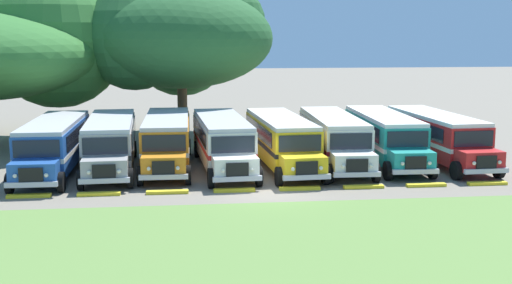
# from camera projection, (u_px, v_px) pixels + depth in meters

# --- Properties ---
(ground_plane) EXTENTS (220.00, 220.00, 0.00)m
(ground_plane) POSITION_uv_depth(u_px,v_px,m) (267.00, 191.00, 31.20)
(ground_plane) COLOR slate
(foreground_grass_strip) EXTENTS (80.00, 10.62, 0.01)m
(foreground_grass_strip) POSITION_uv_depth(u_px,v_px,m) (293.00, 239.00, 23.97)
(foreground_grass_strip) COLOR olive
(foreground_grass_strip) RESTS_ON ground_plane
(parked_bus_slot_0) EXTENTS (2.68, 10.84, 2.82)m
(parked_bus_slot_0) POSITION_uv_depth(u_px,v_px,m) (54.00, 143.00, 35.42)
(parked_bus_slot_0) COLOR #23519E
(parked_bus_slot_0) RESTS_ON ground_plane
(parked_bus_slot_1) EXTENTS (3.13, 10.90, 2.82)m
(parked_bus_slot_1) POSITION_uv_depth(u_px,v_px,m) (111.00, 141.00, 36.16)
(parked_bus_slot_1) COLOR #9E9993
(parked_bus_slot_1) RESTS_ON ground_plane
(parked_bus_slot_2) EXTENTS (2.78, 10.85, 2.82)m
(parked_bus_slot_2) POSITION_uv_depth(u_px,v_px,m) (167.00, 139.00, 37.00)
(parked_bus_slot_2) COLOR orange
(parked_bus_slot_2) RESTS_ON ground_plane
(parked_bus_slot_3) EXTENTS (3.24, 10.92, 2.82)m
(parked_bus_slot_3) POSITION_uv_depth(u_px,v_px,m) (223.00, 140.00, 36.56)
(parked_bus_slot_3) COLOR silver
(parked_bus_slot_3) RESTS_ON ground_plane
(parked_bus_slot_4) EXTENTS (3.27, 10.93, 2.82)m
(parked_bus_slot_4) POSITION_uv_depth(u_px,v_px,m) (282.00, 139.00, 36.89)
(parked_bus_slot_4) COLOR yellow
(parked_bus_slot_4) RESTS_ON ground_plane
(parked_bus_slot_5) EXTENTS (2.92, 10.87, 2.82)m
(parked_bus_slot_5) POSITION_uv_depth(u_px,v_px,m) (334.00, 137.00, 37.57)
(parked_bus_slot_5) COLOR silver
(parked_bus_slot_5) RESTS_ON ground_plane
(parked_bus_slot_6) EXTENTS (2.91, 10.87, 2.82)m
(parked_bus_slot_6) POSITION_uv_depth(u_px,v_px,m) (384.00, 135.00, 38.24)
(parked_bus_slot_6) COLOR teal
(parked_bus_slot_6) RESTS_ON ground_plane
(parked_bus_slot_7) EXTENTS (3.22, 10.92, 2.82)m
(parked_bus_slot_7) POSITION_uv_depth(u_px,v_px,m) (437.00, 135.00, 38.32)
(parked_bus_slot_7) COLOR red
(parked_bus_slot_7) RESTS_ON ground_plane
(curb_wheelstop_0) EXTENTS (2.00, 0.36, 0.15)m
(curb_wheelstop_0) POSITION_uv_depth(u_px,v_px,m) (29.00, 196.00, 30.05)
(curb_wheelstop_0) COLOR yellow
(curb_wheelstop_0) RESTS_ON ground_plane
(curb_wheelstop_1) EXTENTS (2.00, 0.36, 0.15)m
(curb_wheelstop_1) POSITION_uv_depth(u_px,v_px,m) (99.00, 194.00, 30.40)
(curb_wheelstop_1) COLOR yellow
(curb_wheelstop_1) RESTS_ON ground_plane
(curb_wheelstop_2) EXTENTS (2.00, 0.36, 0.15)m
(curb_wheelstop_2) POSITION_uv_depth(u_px,v_px,m) (167.00, 192.00, 30.76)
(curb_wheelstop_2) COLOR yellow
(curb_wheelstop_2) RESTS_ON ground_plane
(curb_wheelstop_3) EXTENTS (2.00, 0.36, 0.15)m
(curb_wheelstop_3) POSITION_uv_depth(u_px,v_px,m) (234.00, 190.00, 31.11)
(curb_wheelstop_3) COLOR yellow
(curb_wheelstop_3) RESTS_ON ground_plane
(curb_wheelstop_4) EXTENTS (2.00, 0.36, 0.15)m
(curb_wheelstop_4) POSITION_uv_depth(u_px,v_px,m) (300.00, 188.00, 31.47)
(curb_wheelstop_4) COLOR yellow
(curb_wheelstop_4) RESTS_ON ground_plane
(curb_wheelstop_5) EXTENTS (2.00, 0.36, 0.15)m
(curb_wheelstop_5) POSITION_uv_depth(u_px,v_px,m) (364.00, 187.00, 31.83)
(curb_wheelstop_5) COLOR yellow
(curb_wheelstop_5) RESTS_ON ground_plane
(curb_wheelstop_6) EXTENTS (2.00, 0.36, 0.15)m
(curb_wheelstop_6) POSITION_uv_depth(u_px,v_px,m) (426.00, 185.00, 32.18)
(curb_wheelstop_6) COLOR yellow
(curb_wheelstop_6) RESTS_ON ground_plane
(curb_wheelstop_7) EXTENTS (2.00, 0.36, 0.15)m
(curb_wheelstop_7) POSITION_uv_depth(u_px,v_px,m) (487.00, 183.00, 32.54)
(curb_wheelstop_7) COLOR yellow
(curb_wheelstop_7) RESTS_ON ground_plane
(broad_shade_tree) EXTENTS (13.38, 13.37, 11.24)m
(broad_shade_tree) POSITION_uv_depth(u_px,v_px,m) (178.00, 38.00, 46.58)
(broad_shade_tree) COLOR brown
(broad_shade_tree) RESTS_ON ground_plane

